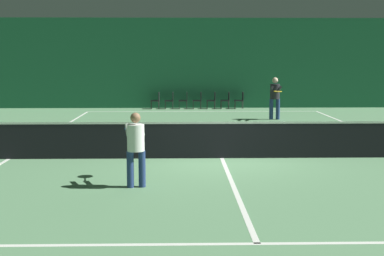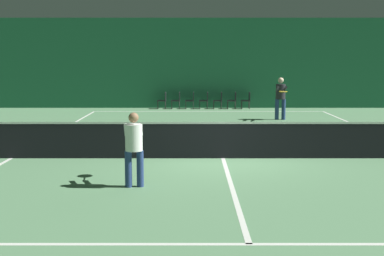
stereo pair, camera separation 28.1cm
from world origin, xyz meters
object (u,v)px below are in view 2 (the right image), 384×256
(courtside_chair_2, at_px, (190,99))
(courtside_chair_5, at_px, (232,99))
(courtside_chair_4, at_px, (218,99))
(player_near, at_px, (133,143))
(courtside_chair_3, at_px, (204,99))
(player_far, at_px, (280,95))
(courtside_chair_0, at_px, (162,99))
(courtside_chair_6, at_px, (246,99))
(tennis_net, at_px, (222,139))
(courtside_chair_1, at_px, (176,99))

(courtside_chair_2, height_order, courtside_chair_5, same)
(courtside_chair_4, bearing_deg, player_near, -8.88)
(courtside_chair_2, bearing_deg, courtside_chair_3, 90.00)
(player_far, height_order, courtside_chair_0, player_far)
(courtside_chair_3, relative_size, courtside_chair_6, 1.00)
(tennis_net, distance_m, courtside_chair_3, 13.24)
(courtside_chair_3, distance_m, courtside_chair_5, 1.41)
(player_far, relative_size, courtside_chair_1, 2.09)
(courtside_chair_1, relative_size, courtside_chair_6, 1.00)
(tennis_net, distance_m, courtside_chair_1, 13.33)
(courtside_chair_4, distance_m, courtside_chair_6, 1.41)
(courtside_chair_0, relative_size, courtside_chair_6, 1.00)
(player_far, height_order, courtside_chair_2, player_far)
(courtside_chair_0, xyz_separation_m, courtside_chair_1, (0.71, 0.00, 0.00))
(player_far, distance_m, courtside_chair_4, 5.28)
(courtside_chair_5, bearing_deg, player_near, -11.29)
(tennis_net, xyz_separation_m, player_near, (-1.98, -3.01, 0.37))
(player_near, bearing_deg, courtside_chair_1, -10.87)
(courtside_chair_0, xyz_separation_m, courtside_chair_5, (3.53, 0.00, 0.00))
(courtside_chair_0, distance_m, courtside_chair_3, 2.12)
(player_near, distance_m, courtside_chair_0, 16.25)
(tennis_net, xyz_separation_m, courtside_chair_0, (-2.26, 13.24, -0.03))
(courtside_chair_4, distance_m, courtside_chair_5, 0.71)
(player_near, height_order, player_far, player_far)
(player_near, bearing_deg, courtside_chair_5, -20.67)
(courtside_chair_3, bearing_deg, player_far, 32.68)
(player_far, bearing_deg, courtside_chair_5, -157.38)
(courtside_chair_5, bearing_deg, courtside_chair_0, -90.00)
(courtside_chair_5, bearing_deg, courtside_chair_3, -90.00)
(tennis_net, xyz_separation_m, player_far, (2.88, 8.52, 0.51))
(courtside_chair_5, bearing_deg, courtside_chair_4, -90.00)
(courtside_chair_0, bearing_deg, courtside_chair_6, 90.00)
(courtside_chair_6, bearing_deg, courtside_chair_0, -90.00)
(courtside_chair_3, xyz_separation_m, courtside_chair_4, (0.71, 0.00, 0.00))
(courtside_chair_1, bearing_deg, courtside_chair_6, 90.00)
(tennis_net, relative_size, courtside_chair_6, 14.29)
(tennis_net, xyz_separation_m, courtside_chair_5, (1.26, 13.24, -0.03))
(courtside_chair_0, relative_size, courtside_chair_3, 1.00)
(courtside_chair_0, height_order, courtside_chair_2, same)
(player_far, xyz_separation_m, courtside_chair_4, (-2.32, 4.71, -0.54))
(player_near, bearing_deg, courtside_chair_3, -15.82)
(courtside_chair_0, distance_m, courtside_chair_4, 2.82)
(player_near, relative_size, courtside_chair_2, 1.80)
(courtside_chair_3, relative_size, courtside_chair_4, 1.00)
(courtside_chair_1, height_order, courtside_chair_5, same)
(player_far, bearing_deg, courtside_chair_0, -128.80)
(tennis_net, distance_m, courtside_chair_5, 13.30)
(courtside_chair_4, bearing_deg, player_far, 26.19)
(player_far, relative_size, courtside_chair_0, 2.09)
(courtside_chair_1, bearing_deg, player_far, 43.25)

